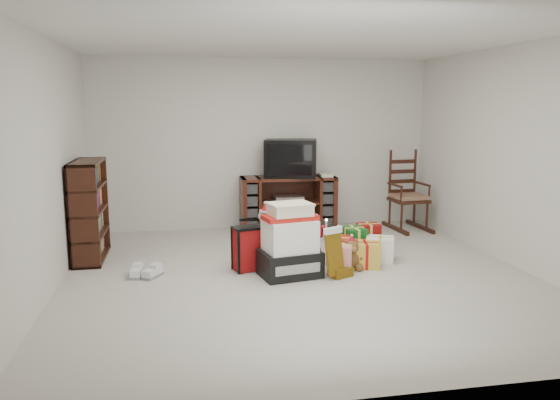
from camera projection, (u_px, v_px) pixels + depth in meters
The scene contains 13 objects.
room at pixel (300, 161), 5.68m from camera, with size 5.01×5.01×2.51m.
tv_stand at pixel (288, 203), 8.03m from camera, with size 1.39×0.51×0.79m.
bookshelf at pixel (90, 212), 6.50m from camera, with size 0.32×0.97×1.18m.
rocking_chair at pixel (407, 201), 8.11m from camera, with size 0.55×0.84×1.21m.
gift_pile at pixel (290, 245), 5.85m from camera, with size 0.70×0.56×0.78m.
red_suitcase at pixel (252, 248), 6.08m from camera, with size 0.42×0.29×0.59m.
stocking at pixel (334, 253), 5.79m from camera, with size 0.26×0.11×0.56m, color #0C6A0B, non-canonical shape.
teddy_bear at pixel (351, 256), 6.13m from camera, with size 0.23×0.21×0.35m.
santa_figurine at pixel (312, 238), 6.64m from camera, with size 0.29×0.28×0.60m.
mrs_claus_figurine at pixel (266, 237), 6.59m from camera, with size 0.33×0.31×0.67m.
sneaker_pair at pixel (145, 273), 5.87m from camera, with size 0.37×0.29×0.10m.
gift_cluster at pixel (355, 248), 6.51m from camera, with size 0.82×1.20×0.28m.
crt_television at pixel (291, 158), 7.93m from camera, with size 0.85×0.71×0.54m.
Camera 1 is at (-1.26, -5.52, 1.84)m, focal length 35.00 mm.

